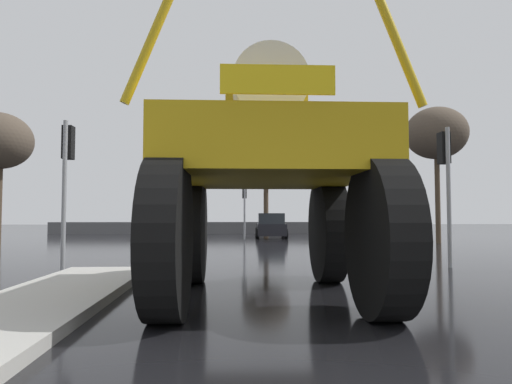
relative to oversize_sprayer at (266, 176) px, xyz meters
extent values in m
plane|color=black|center=(0.32, 12.95, -1.98)|extent=(120.00, 120.00, 0.00)
cylinder|color=black|center=(-1.32, 1.77, -0.94)|extent=(0.51, 2.09, 2.08)
cylinder|color=black|center=(1.40, 1.71, -0.94)|extent=(0.51, 2.09, 2.08)
cylinder|color=black|center=(-1.40, -1.68, -0.94)|extent=(0.51, 2.09, 2.08)
cylinder|color=black|center=(1.32, -1.74, -0.94)|extent=(0.51, 2.09, 2.08)
cube|color=gold|center=(0.00, 0.01, 0.32)|extent=(3.31, 4.23, 0.83)
cube|color=#A98611|center=(0.01, 0.44, 1.22)|extent=(1.37, 1.28, 0.98)
cylinder|color=silver|center=(-0.01, -0.59, 1.29)|extent=(1.13, 1.14, 1.11)
cylinder|color=gold|center=(-1.49, -1.82, 1.83)|extent=(0.99, 0.14, 2.24)
cylinder|color=gold|center=(1.41, -1.89, 1.83)|extent=(0.98, 0.14, 2.24)
cube|color=yellow|center=(-0.05, -2.09, 0.98)|extent=(1.40, 0.07, 0.36)
cube|color=black|center=(2.17, 21.18, -1.45)|extent=(1.91, 4.18, 0.70)
cube|color=#23282D|center=(2.17, 21.03, -0.78)|extent=(1.67, 2.18, 0.64)
cylinder|color=black|center=(1.39, 22.57, -1.68)|extent=(0.21, 0.61, 0.60)
cylinder|color=black|center=(3.09, 22.48, -1.68)|extent=(0.21, 0.61, 0.60)
cylinder|color=black|center=(1.25, 19.88, -1.68)|extent=(0.21, 0.61, 0.60)
cylinder|color=black|center=(2.95, 19.79, -1.68)|extent=(0.21, 0.61, 0.60)
cylinder|color=gray|center=(-4.62, 4.09, -0.13)|extent=(0.11, 0.11, 3.69)
cube|color=black|center=(-4.62, 4.30, 1.19)|extent=(0.24, 0.32, 0.84)
sphere|color=red|center=(-4.62, 4.49, 1.46)|extent=(0.17, 0.17, 0.17)
sphere|color=#3C2403|center=(-4.62, 4.49, 1.19)|extent=(0.17, 0.17, 0.17)
sphere|color=black|center=(-4.62, 4.49, 0.92)|extent=(0.17, 0.17, 0.17)
cylinder|color=gray|center=(5.12, 4.09, -0.15)|extent=(0.11, 0.11, 3.65)
cube|color=black|center=(5.12, 4.30, 1.15)|extent=(0.24, 0.32, 0.84)
sphere|color=red|center=(5.12, 4.49, 1.42)|extent=(0.17, 0.17, 0.17)
sphere|color=#3C2403|center=(5.12, 4.49, 1.15)|extent=(0.17, 0.17, 0.17)
sphere|color=black|center=(5.12, 4.49, 0.88)|extent=(0.17, 0.17, 0.17)
cylinder|color=gray|center=(0.46, 19.30, -0.32)|extent=(0.11, 0.11, 3.32)
cube|color=black|center=(0.46, 19.52, 0.82)|extent=(0.24, 0.32, 0.84)
sphere|color=red|center=(0.46, 19.71, 1.09)|extent=(0.17, 0.17, 0.17)
sphere|color=#3C2403|center=(0.46, 19.71, 0.82)|extent=(0.17, 0.17, 0.17)
sphere|color=black|center=(0.46, 19.71, 0.55)|extent=(0.17, 0.17, 0.17)
cylinder|color=#473828|center=(9.84, 14.75, 0.23)|extent=(0.25, 0.25, 4.41)
ellipsoid|color=brown|center=(9.84, 14.75, 3.50)|extent=(3.05, 3.05, 2.59)
cylinder|color=#473828|center=(2.37, 26.77, 0.07)|extent=(0.36, 0.36, 4.10)
ellipsoid|color=brown|center=(2.37, 26.77, 3.37)|extent=(3.57, 3.57, 3.03)
cube|color=#59595B|center=(0.32, 28.35, -1.53)|extent=(28.51, 0.24, 0.90)
camera|label=1|loc=(-0.68, -7.60, -0.67)|focal=32.64mm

